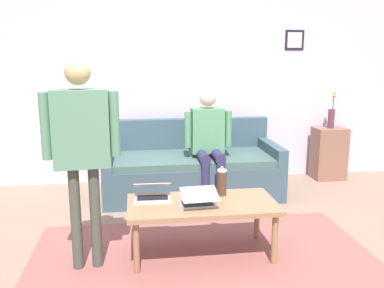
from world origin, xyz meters
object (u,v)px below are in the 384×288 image
at_px(laptop_center, 152,194).
at_px(laptop_left, 198,200).
at_px(couch, 191,170).
at_px(coffee_table, 202,208).
at_px(flower_vase, 331,116).
at_px(person_standing, 81,139).
at_px(person_seated, 209,139).
at_px(side_shelf, 329,153).
at_px(french_press, 222,182).

bearing_deg(laptop_center, laptop_left, 149.34).
bearing_deg(laptop_left, couch, -95.86).
bearing_deg(coffee_table, laptop_left, 57.23).
height_order(flower_vase, person_standing, person_standing).
bearing_deg(flower_vase, laptop_left, 43.87).
bearing_deg(person_standing, flower_vase, -145.66).
relative_size(flower_vase, person_seated, 0.38).
bearing_deg(laptop_left, flower_vase, -136.13).
height_order(coffee_table, person_standing, person_standing).
xyz_separation_m(laptop_center, side_shelf, (-2.50, -1.84, -0.16)).
height_order(person_standing, person_seated, person_standing).
height_order(coffee_table, laptop_center, laptop_center).
bearing_deg(side_shelf, flower_vase, 164.64).
distance_m(couch, person_standing, 2.13).
height_order(coffee_table, person_seated, person_seated).
bearing_deg(laptop_center, french_press, -178.34).
height_order(french_press, side_shelf, french_press).
bearing_deg(laptop_center, person_seated, -119.96).
relative_size(laptop_left, flower_vase, 0.65).
distance_m(coffee_table, laptop_left, 0.12).
relative_size(couch, coffee_table, 1.68).
xyz_separation_m(laptop_center, person_standing, (0.53, 0.23, 0.54)).
relative_size(coffee_table, laptop_left, 3.95).
distance_m(laptop_center, flower_vase, 3.12).
xyz_separation_m(couch, person_seated, (-0.17, 0.23, 0.43)).
height_order(couch, laptop_left, couch).
bearing_deg(couch, person_standing, 57.68).
bearing_deg(laptop_center, person_standing, 23.57).
relative_size(couch, laptop_left, 6.63).
distance_m(laptop_left, french_press, 0.34).
bearing_deg(flower_vase, side_shelf, -15.36).
height_order(couch, coffee_table, couch).
height_order(flower_vase, person_seated, person_seated).
xyz_separation_m(laptop_left, french_press, (-0.24, -0.23, 0.07)).
bearing_deg(coffee_table, couch, -94.54).
height_order(laptop_left, person_standing, person_standing).
relative_size(laptop_left, person_seated, 0.24).
distance_m(laptop_center, person_standing, 0.80).
xyz_separation_m(french_press, person_standing, (1.14, 0.25, 0.47)).
bearing_deg(coffee_table, french_press, -140.63).
distance_m(french_press, side_shelf, 2.63).
bearing_deg(laptop_left, side_shelf, -136.09).
bearing_deg(french_press, person_seated, -94.81).
relative_size(couch, laptop_center, 6.49).
distance_m(couch, flower_vase, 2.08).
distance_m(side_shelf, person_standing, 3.74).
relative_size(coffee_table, laptop_center, 3.87).
bearing_deg(side_shelf, french_press, 43.94).
xyz_separation_m(coffee_table, person_seated, (-0.30, -1.37, 0.31)).
xyz_separation_m(laptop_left, person_standing, (0.90, 0.02, 0.54)).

